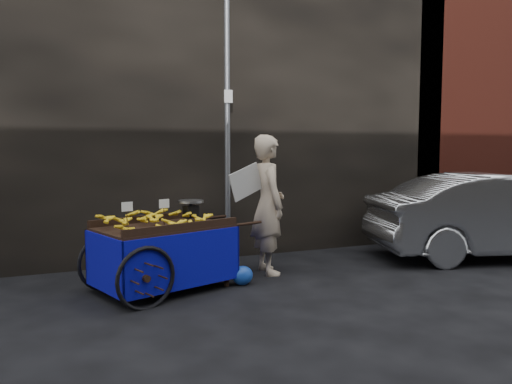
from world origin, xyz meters
name	(u,v)px	position (x,y,z in m)	size (l,w,h in m)	color
ground	(241,287)	(0.00, 0.00, 0.00)	(80.00, 80.00, 0.00)	black
building_wall	(206,98)	(0.39, 2.60, 2.50)	(13.50, 2.00, 5.00)	black
street_pole	(227,124)	(0.30, 1.30, 2.01)	(0.12, 0.10, 4.00)	slate
banana_cart	(160,233)	(-0.91, 0.23, 0.68)	(2.22, 1.49, 1.11)	black
vendor	(268,204)	(0.59, 0.51, 0.92)	(0.88, 0.70, 1.84)	#BEA88D
plastic_bag	(242,275)	(0.05, 0.08, 0.12)	(0.26, 0.21, 0.24)	#1641AA
parked_car	(500,216)	(4.23, 0.00, 0.64)	(1.36, 3.90, 1.28)	#BBBEC2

